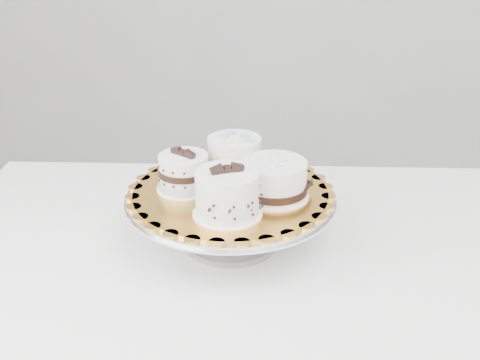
# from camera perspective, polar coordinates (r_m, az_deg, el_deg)

# --- Properties ---
(table) EXTENTS (1.34, 0.94, 0.75)m
(table) POSITION_cam_1_polar(r_m,az_deg,el_deg) (1.18, 1.56, -10.25)
(table) COLOR white
(table) RESTS_ON floor
(cake_stand) EXTENTS (0.40, 0.40, 0.11)m
(cake_stand) POSITION_cam_1_polar(r_m,az_deg,el_deg) (1.15, -0.89, -2.79)
(cake_stand) COLOR gray
(cake_stand) RESTS_ON table
(cake_board) EXTENTS (0.42, 0.42, 0.01)m
(cake_board) POSITION_cam_1_polar(r_m,az_deg,el_deg) (1.13, -0.90, -1.16)
(cake_board) COLOR orange
(cake_board) RESTS_ON cake_stand
(cake_swirl) EXTENTS (0.15, 0.15, 0.10)m
(cake_swirl) POSITION_cam_1_polar(r_m,az_deg,el_deg) (1.03, -1.22, -1.38)
(cake_swirl) COLOR white
(cake_swirl) RESTS_ON cake_board
(cake_banded) EXTENTS (0.13, 0.13, 0.08)m
(cake_banded) POSITION_cam_1_polar(r_m,az_deg,el_deg) (1.13, -5.34, 0.63)
(cake_banded) COLOR white
(cake_banded) RESTS_ON cake_board
(cake_dots) EXTENTS (0.13, 0.13, 0.08)m
(cake_dots) POSITION_cam_1_polar(r_m,az_deg,el_deg) (1.18, -0.53, 2.27)
(cake_dots) COLOR white
(cake_dots) RESTS_ON cake_board
(cake_ribbon) EXTENTS (0.15, 0.15, 0.07)m
(cake_ribbon) POSITION_cam_1_polar(r_m,az_deg,el_deg) (1.10, 3.33, -0.01)
(cake_ribbon) COLOR white
(cake_ribbon) RESTS_ON cake_board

